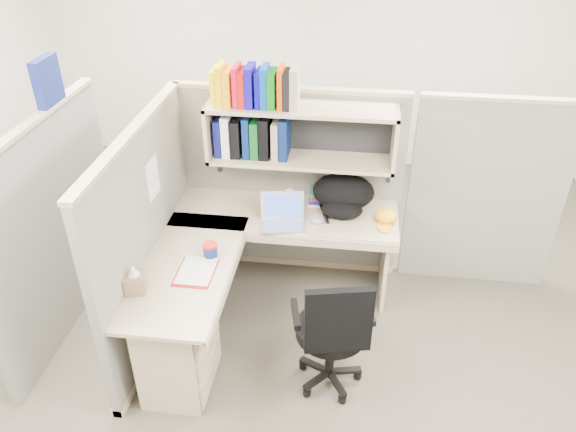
# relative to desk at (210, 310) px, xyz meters

# --- Properties ---
(ground) EXTENTS (6.00, 6.00, 0.00)m
(ground) POSITION_rel_desk_xyz_m (0.41, 0.29, -0.44)
(ground) COLOR #3D392F
(ground) RESTS_ON ground
(room_shell) EXTENTS (6.00, 6.00, 6.00)m
(room_shell) POSITION_rel_desk_xyz_m (0.41, 0.29, 1.18)
(room_shell) COLOR beige
(room_shell) RESTS_ON ground
(cubicle) EXTENTS (3.79, 1.84, 1.95)m
(cubicle) POSITION_rel_desk_xyz_m (0.04, 0.74, 0.47)
(cubicle) COLOR slate
(cubicle) RESTS_ON ground
(desk) EXTENTS (1.74, 1.75, 0.73)m
(desk) POSITION_rel_desk_xyz_m (0.00, 0.00, 0.00)
(desk) COLOR tan
(desk) RESTS_ON ground
(laptop) EXTENTS (0.37, 0.37, 0.23)m
(laptop) POSITION_rel_desk_xyz_m (0.41, 0.67, 0.41)
(laptop) COLOR silver
(laptop) RESTS_ON desk
(backpack) EXTENTS (0.48, 0.38, 0.28)m
(backpack) POSITION_rel_desk_xyz_m (0.84, 0.93, 0.43)
(backpack) COLOR black
(backpack) RESTS_ON desk
(orange_cap) EXTENTS (0.20, 0.22, 0.09)m
(orange_cap) POSITION_rel_desk_xyz_m (1.18, 0.84, 0.34)
(orange_cap) COLOR #FFA216
(orange_cap) RESTS_ON desk
(snack_canister) EXTENTS (0.10, 0.10, 0.10)m
(snack_canister) POSITION_rel_desk_xyz_m (-0.03, 0.23, 0.34)
(snack_canister) COLOR navy
(snack_canister) RESTS_ON desk
(tissue_box) EXTENTS (0.16, 0.16, 0.20)m
(tissue_box) POSITION_rel_desk_xyz_m (-0.41, -0.20, 0.39)
(tissue_box) COLOR #896E4D
(tissue_box) RESTS_ON desk
(mouse) EXTENTS (0.10, 0.07, 0.04)m
(mouse) POSITION_rel_desk_xyz_m (0.66, 0.74, 0.31)
(mouse) COLOR #889EC1
(mouse) RESTS_ON desk
(paper_cup) EXTENTS (0.07, 0.07, 0.09)m
(paper_cup) POSITION_rel_desk_xyz_m (0.41, 1.05, 0.34)
(paper_cup) COLOR silver
(paper_cup) RESTS_ON desk
(book_stack) EXTENTS (0.16, 0.22, 0.10)m
(book_stack) POSITION_rel_desk_xyz_m (0.64, 1.07, 0.34)
(book_stack) COLOR gray
(book_stack) RESTS_ON desk
(loose_paper) EXTENTS (0.23, 0.31, 0.00)m
(loose_paper) POSITION_rel_desk_xyz_m (-0.09, 0.05, 0.29)
(loose_paper) COLOR white
(loose_paper) RESTS_ON desk
(task_chair) EXTENTS (0.55, 0.51, 0.99)m
(task_chair) POSITION_rel_desk_xyz_m (0.85, -0.17, -0.09)
(task_chair) COLOR black
(task_chair) RESTS_ON ground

